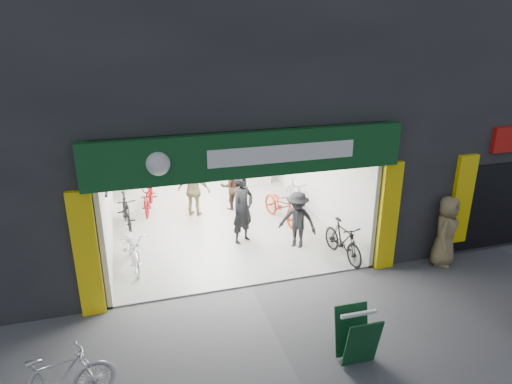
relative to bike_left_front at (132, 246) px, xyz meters
name	(u,v)px	position (x,y,z in m)	size (l,w,h in m)	color
ground	(251,287)	(2.42, -1.73, -0.48)	(60.00, 60.00, 0.00)	#56565B
building	(234,64)	(3.33, 3.26, 3.83)	(17.00, 10.27, 8.00)	#232326
bike_left_front	(132,246)	(0.00, 0.00, 0.00)	(0.64, 1.83, 0.96)	silver
bike_left_midfront	(126,211)	(-0.08, 2.19, 0.01)	(0.47, 1.65, 0.99)	black
bike_left_midback	(149,195)	(0.62, 3.33, 0.01)	(0.65, 1.86, 0.98)	maroon
bike_left_back	(124,179)	(-0.08, 5.08, 0.02)	(0.47, 1.67, 1.00)	#AEADB2
bike_right_front	(343,240)	(4.92, -1.13, 0.00)	(0.46, 1.62, 0.97)	black
bike_right_mid	(282,206)	(4.22, 1.34, 0.02)	(0.66, 1.90, 1.00)	#9C270E
bike_right_back	(295,195)	(4.92, 2.12, 0.00)	(0.45, 1.61, 0.97)	#A2A2A7
parked_bike	(58,382)	(-1.21, -4.17, 0.02)	(0.47, 1.66, 1.00)	silver
customer_a	(243,209)	(2.81, 0.40, 0.47)	(0.69, 0.45, 1.89)	black
customer_b	(232,186)	(3.08, 2.68, 0.28)	(0.74, 0.57, 1.51)	#321F16
customer_c	(298,221)	(4.05, -0.29, 0.28)	(0.99, 0.57, 1.53)	black
customer_d	(194,190)	(1.87, 2.45, 0.34)	(0.97, 0.40, 1.65)	olive
pedestrian_near	(446,231)	(7.09, -2.03, 0.38)	(0.84, 0.55, 1.72)	olive
sandwich_board	(357,335)	(3.51, -4.47, 0.03)	(0.64, 0.63, 0.94)	#0E391C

